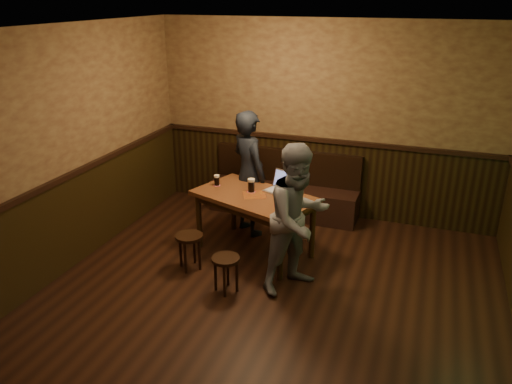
{
  "coord_description": "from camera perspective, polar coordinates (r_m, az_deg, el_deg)",
  "views": [
    {
      "loc": [
        1.44,
        -3.89,
        3.1
      ],
      "look_at": [
        -0.45,
        1.35,
        0.87
      ],
      "focal_mm": 35.0,
      "sensor_mm": 36.0,
      "label": 1
    }
  ],
  "objects": [
    {
      "name": "room",
      "position": [
        4.75,
        0.5,
        -1.8
      ],
      "size": [
        5.04,
        6.04,
        2.84
      ],
      "color": "black",
      "rests_on": "ground"
    },
    {
      "name": "pub_table",
      "position": [
        6.18,
        -0.19,
        -1.22
      ],
      "size": [
        1.66,
        1.27,
        0.79
      ],
      "rotation": [
        0.0,
        0.0,
        -0.33
      ],
      "color": "brown",
      "rests_on": "ground"
    },
    {
      "name": "stool_right",
      "position": [
        5.52,
        -3.47,
        -8.24
      ],
      "size": [
        0.38,
        0.38,
        0.42
      ],
      "rotation": [
        0.0,
        0.0,
        0.25
      ],
      "color": "black",
      "rests_on": "ground"
    },
    {
      "name": "pint_right",
      "position": [
        5.8,
        2.63,
        -0.81
      ],
      "size": [
        0.11,
        0.11,
        0.17
      ],
      "color": "#B91637",
      "rests_on": "pub_table"
    },
    {
      "name": "person_grey",
      "position": [
        5.4,
        4.85,
        -3.06
      ],
      "size": [
        0.98,
        1.03,
        1.68
      ],
      "primitive_type": "imported",
      "rotation": [
        0.0,
        0.0,
        0.97
      ],
      "color": "gray",
      "rests_on": "ground"
    },
    {
      "name": "pint_left",
      "position": [
        6.43,
        -4.51,
        1.35
      ],
      "size": [
        0.09,
        0.09,
        0.14
      ],
      "color": "#B91637",
      "rests_on": "pub_table"
    },
    {
      "name": "pint_mid",
      "position": [
        6.2,
        -0.54,
        0.76
      ],
      "size": [
        0.11,
        0.11,
        0.18
      ],
      "color": "#B91637",
      "rests_on": "pub_table"
    },
    {
      "name": "person_suit",
      "position": [
        6.67,
        -0.8,
        2.15
      ],
      "size": [
        0.74,
        0.7,
        1.71
      ],
      "primitive_type": "imported",
      "rotation": [
        0.0,
        0.0,
        2.51
      ],
      "color": "black",
      "rests_on": "ground"
    },
    {
      "name": "bench",
      "position": [
        7.45,
        3.22,
        -0.19
      ],
      "size": [
        2.2,
        0.5,
        0.95
      ],
      "color": "black",
      "rests_on": "ground"
    },
    {
      "name": "laptop",
      "position": [
        6.23,
        2.92,
        0.63
      ],
      "size": [
        0.43,
        0.39,
        0.25
      ],
      "rotation": [
        0.0,
        0.0,
        -0.4
      ],
      "color": "silver",
      "rests_on": "pub_table"
    },
    {
      "name": "menu",
      "position": [
        5.7,
        3.63,
        -2.18
      ],
      "size": [
        0.26,
        0.26,
        0.0
      ],
      "primitive_type": "cube",
      "rotation": [
        0.0,
        0.0,
        -0.86
      ],
      "color": "silver",
      "rests_on": "pub_table"
    },
    {
      "name": "stool_left",
      "position": [
        6.0,
        -7.63,
        -5.65
      ],
      "size": [
        0.33,
        0.33,
        0.44
      ],
      "rotation": [
        0.0,
        0.0,
        0.01
      ],
      "color": "black",
      "rests_on": "ground"
    }
  ]
}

